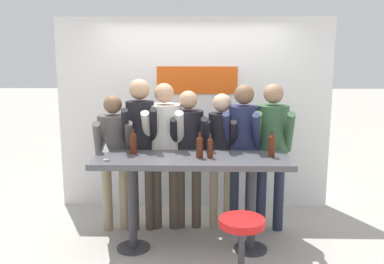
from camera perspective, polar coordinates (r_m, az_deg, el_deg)
name	(u,v)px	position (r m, az deg, el deg)	size (l,w,h in m)	color
ground_plane	(192,249)	(4.83, -0.03, -15.35)	(40.00, 40.00, 0.00)	#B2ADA3
back_wall	(194,114)	(5.80, 0.29, 2.45)	(3.66, 0.12, 2.56)	white
tasting_table	(192,172)	(4.51, -0.03, -5.40)	(2.06, 0.66, 1.03)	#4C4C51
bar_stool	(242,241)	(4.02, 6.62, -14.22)	(0.44, 0.44, 0.65)	#333338
person_far_left	(114,149)	(5.08, -10.33, -2.19)	(0.49, 0.58, 1.63)	gray
person_left	(140,137)	(4.99, -6.89, -0.67)	(0.43, 0.57, 1.81)	#473D33
person_center_left	(165,141)	(5.03, -3.68, -1.17)	(0.47, 0.57, 1.76)	#473D33
person_center	(188,145)	(5.05, -0.50, -1.69)	(0.45, 0.55, 1.67)	#473D33
person_center_right	(221,146)	(5.03, 3.93, -1.83)	(0.40, 0.52, 1.64)	gray
person_right	(243,141)	(4.98, 6.82, -1.23)	(0.47, 0.59, 1.75)	#23283D
person_far_right	(272,141)	(5.05, 10.60, -1.23)	(0.48, 0.59, 1.76)	#23283D
wine_bottle_0	(200,146)	(4.42, 1.02, -1.88)	(0.07, 0.07, 0.27)	#4C1E0F
wine_bottle_1	(272,145)	(4.54, 10.58, -1.68)	(0.07, 0.07, 0.28)	#4C1E0F
wine_bottle_2	(133,142)	(4.64, -7.84, -1.34)	(0.08, 0.08, 0.27)	#4C1E0F
wine_bottle_3	(210,147)	(4.43, 2.43, -2.00)	(0.06, 0.06, 0.25)	#4C1E0F
wine_glass_0	(106,148)	(4.42, -11.44, -2.11)	(0.07, 0.07, 0.18)	silver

